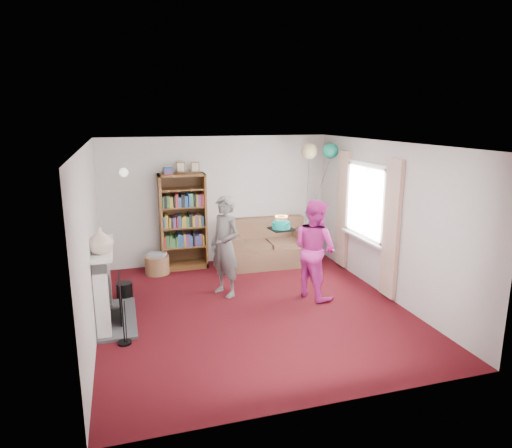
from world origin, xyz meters
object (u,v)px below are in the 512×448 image
object	(u,v)px
sofa	(267,247)
person_striped	(225,246)
person_magenta	(315,249)
bookcase	(183,222)
birthday_cake	(281,225)

from	to	relation	value
sofa	person_striped	size ratio (longest dim) A/B	1.00
sofa	person_magenta	xyz separation A→B (m)	(0.21, -1.85, 0.47)
person_striped	bookcase	bearing A→B (deg)	166.97
person_striped	person_magenta	bearing A→B (deg)	41.98
person_striped	birthday_cake	bearing A→B (deg)	39.29
sofa	person_magenta	size ratio (longest dim) A/B	1.03
sofa	person_magenta	world-z (taller)	person_magenta
sofa	birthday_cake	size ratio (longest dim) A/B	4.78
bookcase	birthday_cake	world-z (taller)	bookcase
person_striped	birthday_cake	distance (m)	0.98
birthday_cake	bookcase	bearing A→B (deg)	123.83
person_striped	person_magenta	distance (m)	1.44
bookcase	person_magenta	size ratio (longest dim) A/B	1.27
bookcase	sofa	size ratio (longest dim) A/B	1.23
bookcase	sofa	bearing A→B (deg)	-8.16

